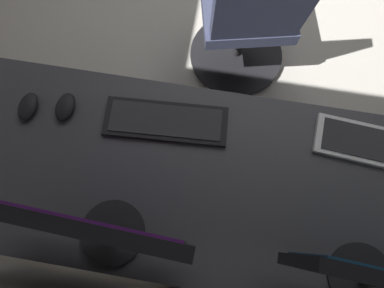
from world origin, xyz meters
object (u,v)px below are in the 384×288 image
object	(u,v)px
mouse_spare	(65,107)
keyboard_main	(166,121)
drawer_pedestal	(222,206)
mouse_main	(28,106)
keyboard_spare	(379,146)
monitor_primary	(87,228)
office_chair	(249,20)

from	to	relation	value
mouse_spare	keyboard_main	bearing A→B (deg)	-178.80
drawer_pedestal	keyboard_main	xyz separation A→B (m)	(0.26, -0.21, 0.39)
drawer_pedestal	mouse_main	distance (m)	0.85
keyboard_spare	mouse_main	size ratio (longest dim) A/B	4.13
keyboard_main	mouse_spare	bearing A→B (deg)	1.20
keyboard_main	mouse_main	bearing A→B (deg)	3.21
monitor_primary	keyboard_spare	xyz separation A→B (m)	(-0.81, -0.41, -0.25)
monitor_primary	mouse_main	size ratio (longest dim) A/B	4.90
monitor_primary	office_chair	world-z (taller)	monitor_primary
keyboard_spare	office_chair	bearing A→B (deg)	-54.82
office_chair	mouse_main	bearing A→B (deg)	44.17
keyboard_spare	office_chair	distance (m)	0.85
keyboard_spare	office_chair	xyz separation A→B (m)	(0.46, -0.66, -0.28)
drawer_pedestal	keyboard_main	distance (m)	0.51
keyboard_main	mouse_main	world-z (taller)	mouse_main
keyboard_spare	mouse_main	bearing A→B (deg)	2.66
office_chair	monitor_primary	bearing A→B (deg)	71.92
keyboard_main	mouse_spare	size ratio (longest dim) A/B	4.11
drawer_pedestal	mouse_main	size ratio (longest dim) A/B	6.68
mouse_spare	drawer_pedestal	bearing A→B (deg)	161.88
keyboard_main	keyboard_spare	xyz separation A→B (m)	(-0.72, -0.03, 0.00)
keyboard_spare	office_chair	world-z (taller)	office_chair
keyboard_main	keyboard_spare	bearing A→B (deg)	-177.71
monitor_primary	keyboard_main	bearing A→B (deg)	-103.79
drawer_pedestal	keyboard_main	size ratio (longest dim) A/B	1.62
keyboard_main	mouse_main	xyz separation A→B (m)	(0.48, 0.03, 0.01)
mouse_main	office_chair	world-z (taller)	office_chair
office_chair	mouse_spare	bearing A→B (deg)	48.82
mouse_main	mouse_spare	size ratio (longest dim) A/B	1.00
mouse_spare	office_chair	bearing A→B (deg)	-131.18
mouse_main	office_chair	xyz separation A→B (m)	(-0.73, -0.71, -0.29)
monitor_primary	keyboard_main	distance (m)	0.47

